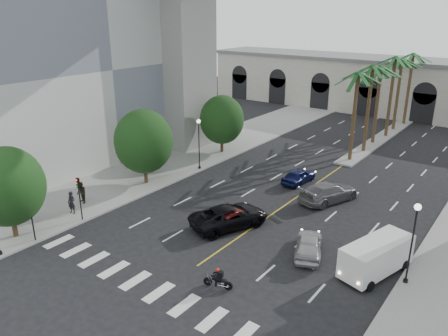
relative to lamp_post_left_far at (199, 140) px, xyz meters
The scene contains 27 objects.
ground 19.91m from the lamp_post_left_far, 54.53° to the right, with size 140.00×140.00×0.00m, color black.
sidewalk_left 4.88m from the lamp_post_left_far, 164.48° to the right, with size 8.00×100.00×0.15m, color gray.
median 24.97m from the lamp_post_left_far, 62.61° to the left, with size 2.00×24.00×0.20m, color gray.
building_left 17.60m from the lamp_post_left_far, 165.62° to the right, with size 16.50×32.50×20.60m.
pier_building 40.65m from the lamp_post_left_far, 73.71° to the left, with size 71.00×10.50×8.50m.
palm_a 17.56m from the lamp_post_left_far, 46.47° to the left, with size 3.20×3.20×10.30m.
palm_b 20.64m from the lamp_post_left_far, 54.29° to the left, with size 3.20×3.20×10.60m.
palm_c 23.62m from the lamp_post_left_far, 60.75° to the left, with size 3.20×3.20×10.10m.
palm_d 27.40m from the lamp_post_left_far, 64.30° to the left, with size 3.20×3.20×10.90m.
palm_e 30.78m from the lamp_post_left_far, 68.02° to the left, with size 3.20×3.20×10.40m.
palm_f 34.61m from the lamp_post_left_far, 70.07° to the left, with size 3.20×3.20×10.70m.
street_tree_near 19.08m from the lamp_post_left_far, 94.81° to the right, with size 5.20×5.20×6.89m.
street_tree_mid 6.29m from the lamp_post_left_far, 104.93° to the right, with size 5.44×5.44×7.21m.
street_tree_far 6.25m from the lamp_post_left_far, 104.93° to the left, with size 5.04×5.04×6.68m.
lamp_post_left_far is the anchor object (origin of this frame).
lamp_post_right 24.16m from the lamp_post_left_far, 19.33° to the right, with size 0.40×0.40×5.35m.
traffic_signal_near 18.51m from the lamp_post_left_far, 89.69° to the right, with size 0.25×0.18×3.65m.
traffic_signal_far 14.52m from the lamp_post_left_far, 89.60° to the right, with size 0.25×0.18×3.65m.
motorcycle_rider 20.67m from the lamp_post_left_far, 47.10° to the right, with size 1.80×0.68×1.33m.
car_a 18.69m from the lamp_post_left_far, 26.87° to the right, with size 1.75×4.34×1.48m, color #A5A5AA.
car_b 12.90m from the lamp_post_left_far, 38.50° to the right, with size 1.46×4.18×1.38m, color #501110.
car_c 13.07m from the lamp_post_left_far, 40.14° to the right, with size 2.81×6.09×1.69m, color black.
car_d 14.17m from the lamp_post_left_far, ahead, with size 2.35×5.78×1.68m, color slate.
car_e 10.61m from the lamp_post_left_far, 16.15° to the left, with size 1.67×4.16×1.42m, color #0E1443.
cargo_van 22.45m from the lamp_post_left_far, 20.91° to the right, with size 3.32×5.57×2.23m.
pedestrian_a 14.48m from the lamp_post_left_far, 95.98° to the right, with size 0.68×0.45×1.87m, color black.
pedestrian_b 12.97m from the lamp_post_left_far, 101.45° to the right, with size 0.91×0.71×1.87m, color black.
Camera 1 is at (15.97, -16.53, 15.68)m, focal length 35.00 mm.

